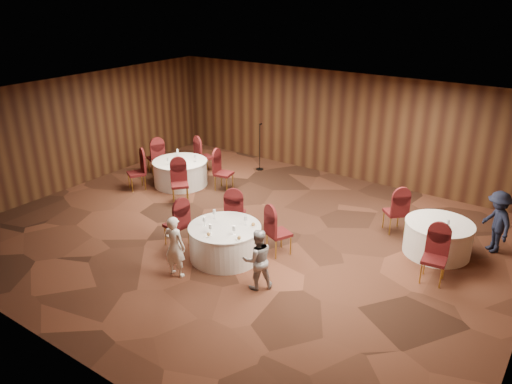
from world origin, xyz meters
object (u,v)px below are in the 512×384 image
Objects in this scene: mic_stand at (260,157)px; woman_b at (257,259)px; table_main at (225,242)px; table_left at (181,173)px; man_c at (497,222)px; woman_a at (175,247)px; table_right at (438,238)px.

woman_b is (3.81, -5.62, 0.19)m from mic_stand.
woman_b is at bearing -55.87° from mic_stand.
table_left is at bearing 144.94° from table_main.
woman_b is at bearing -24.47° from table_main.
man_c is (8.49, 1.02, 0.34)m from table_left.
woman_a reaches higher than table_left.
table_right is at bearing 37.07° from table_main.
table_main is 1.25× the size of woman_b.
table_right is 0.96× the size of mic_stand.
table_main is at bearing -113.96° from woman_a.
woman_b is (1.26, -0.57, 0.25)m from table_main.
table_main and table_left have the same top height.
woman_a is at bearing -48.24° from table_left.
woman_a reaches higher than table_main.
table_left is 1.05× the size of mic_stand.
table_right is 4.22m from woman_b.
table_left is 7.50m from table_right.
mic_stand reaches higher than table_right.
woman_b is at bearing -32.62° from table_left.
table_main is 4.58m from table_left.
man_c is (7.29, -1.40, 0.28)m from mic_stand.
mic_stand is at bearing 116.84° from table_main.
mic_stand is 7.43m from man_c.
table_left is 5.95m from woman_b.
mic_stand reaches higher than man_c.
man_c is at bearing 6.83° from table_left.
man_c is at bearing -10.89° from mic_stand.
man_c is (5.11, 4.80, 0.05)m from woman_a.
woman_b reaches higher than table_main.
man_c reaches higher than woman_a.
table_main is 5.99m from man_c.
table_main is 1.10× the size of man_c.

